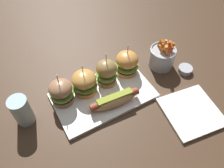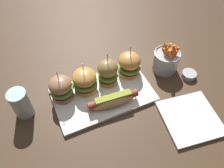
{
  "view_description": "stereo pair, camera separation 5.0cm",
  "coord_description": "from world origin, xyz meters",
  "px_view_note": "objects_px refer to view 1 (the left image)",
  "views": [
    {
      "loc": [
        -0.23,
        -0.46,
        0.71
      ],
      "look_at": [
        0.04,
        0.0,
        0.05
      ],
      "focal_mm": 36.3,
      "sensor_mm": 36.0,
      "label": 1
    },
    {
      "loc": [
        -0.18,
        -0.49,
        0.71
      ],
      "look_at": [
        0.04,
        0.0,
        0.05
      ],
      "focal_mm": 36.3,
      "sensor_mm": 36.0,
      "label": 2
    }
  ],
  "objects_px": {
    "hot_dog": "(115,100)",
    "slider_far_right": "(127,63)",
    "slider_far_left": "(61,92)",
    "water_glass": "(22,111)",
    "platter_main": "(104,95)",
    "fries_bucket": "(162,57)",
    "slider_center_right": "(107,72)",
    "side_plate": "(191,112)",
    "sauce_ramekin": "(185,69)",
    "slider_center_left": "(84,82)"
  },
  "relations": [
    {
      "from": "hot_dog",
      "to": "slider_far_right",
      "type": "xyz_separation_m",
      "value": [
        0.12,
        0.12,
        0.02
      ]
    },
    {
      "from": "slider_far_left",
      "to": "water_glass",
      "type": "distance_m",
      "value": 0.15
    },
    {
      "from": "platter_main",
      "to": "fries_bucket",
      "type": "xyz_separation_m",
      "value": [
        0.3,
        0.03,
        0.04
      ]
    },
    {
      "from": "slider_center_right",
      "to": "side_plate",
      "type": "bearing_deg",
      "value": -53.49
    },
    {
      "from": "slider_center_right",
      "to": "sauce_ramekin",
      "type": "xyz_separation_m",
      "value": [
        0.32,
        -0.1,
        -0.06
      ]
    },
    {
      "from": "fries_bucket",
      "to": "water_glass",
      "type": "height_order",
      "value": "fries_bucket"
    },
    {
      "from": "hot_dog",
      "to": "slider_center_left",
      "type": "bearing_deg",
      "value": 121.11
    },
    {
      "from": "fries_bucket",
      "to": "water_glass",
      "type": "xyz_separation_m",
      "value": [
        -0.58,
        0.02,
        0.01
      ]
    },
    {
      "from": "hot_dog",
      "to": "platter_main",
      "type": "bearing_deg",
      "value": 105.28
    },
    {
      "from": "slider_center_right",
      "to": "side_plate",
      "type": "height_order",
      "value": "slider_center_right"
    },
    {
      "from": "fries_bucket",
      "to": "side_plate",
      "type": "bearing_deg",
      "value": -101.47
    },
    {
      "from": "slider_far_right",
      "to": "slider_center_left",
      "type": "bearing_deg",
      "value": -177.55
    },
    {
      "from": "slider_far_left",
      "to": "sauce_ramekin",
      "type": "height_order",
      "value": "slider_far_left"
    },
    {
      "from": "platter_main",
      "to": "slider_center_left",
      "type": "height_order",
      "value": "slider_center_left"
    },
    {
      "from": "fries_bucket",
      "to": "side_plate",
      "type": "xyz_separation_m",
      "value": [
        -0.05,
        -0.25,
        -0.04
      ]
    },
    {
      "from": "platter_main",
      "to": "side_plate",
      "type": "bearing_deg",
      "value": -42.38
    },
    {
      "from": "slider_far_left",
      "to": "side_plate",
      "type": "height_order",
      "value": "slider_far_left"
    },
    {
      "from": "platter_main",
      "to": "slider_center_right",
      "type": "relative_size",
      "value": 2.48
    },
    {
      "from": "fries_bucket",
      "to": "sauce_ramekin",
      "type": "distance_m",
      "value": 0.11
    },
    {
      "from": "slider_far_right",
      "to": "sauce_ramekin",
      "type": "xyz_separation_m",
      "value": [
        0.22,
        -0.11,
        -0.05
      ]
    },
    {
      "from": "fries_bucket",
      "to": "slider_far_left",
      "type": "bearing_deg",
      "value": 176.9
    },
    {
      "from": "hot_dog",
      "to": "side_plate",
      "type": "relative_size",
      "value": 0.99
    },
    {
      "from": "platter_main",
      "to": "fries_bucket",
      "type": "distance_m",
      "value": 0.3
    },
    {
      "from": "side_plate",
      "to": "slider_far_left",
      "type": "bearing_deg",
      "value": 144.57
    },
    {
      "from": "slider_far_right",
      "to": "fries_bucket",
      "type": "bearing_deg",
      "value": -11.66
    },
    {
      "from": "slider_far_left",
      "to": "sauce_ramekin",
      "type": "distance_m",
      "value": 0.52
    },
    {
      "from": "hot_dog",
      "to": "side_plate",
      "type": "xyz_separation_m",
      "value": [
        0.23,
        -0.16,
        -0.03
      ]
    },
    {
      "from": "slider_center_left",
      "to": "slider_center_right",
      "type": "bearing_deg",
      "value": -1.25
    },
    {
      "from": "platter_main",
      "to": "water_glass",
      "type": "height_order",
      "value": "water_glass"
    },
    {
      "from": "hot_dog",
      "to": "slider_center_left",
      "type": "distance_m",
      "value": 0.13
    },
    {
      "from": "slider_center_right",
      "to": "side_plate",
      "type": "relative_size",
      "value": 0.79
    },
    {
      "from": "water_glass",
      "to": "slider_center_left",
      "type": "bearing_deg",
      "value": 1.57
    },
    {
      "from": "slider_far_left",
      "to": "fries_bucket",
      "type": "bearing_deg",
      "value": -3.1
    },
    {
      "from": "slider_far_left",
      "to": "fries_bucket",
      "type": "xyz_separation_m",
      "value": [
        0.44,
        -0.02,
        -0.01
      ]
    },
    {
      "from": "sauce_ramekin",
      "to": "water_glass",
      "type": "xyz_separation_m",
      "value": [
        -0.65,
        0.1,
        0.05
      ]
    },
    {
      "from": "sauce_ramekin",
      "to": "fries_bucket",
      "type": "bearing_deg",
      "value": 129.35
    },
    {
      "from": "side_plate",
      "to": "slider_far_right",
      "type": "bearing_deg",
      "value": 110.12
    },
    {
      "from": "hot_dog",
      "to": "slider_center_right",
      "type": "relative_size",
      "value": 1.26
    },
    {
      "from": "side_plate",
      "to": "fries_bucket",
      "type": "bearing_deg",
      "value": 78.53
    },
    {
      "from": "sauce_ramekin",
      "to": "slider_far_right",
      "type": "bearing_deg",
      "value": 152.91
    },
    {
      "from": "slider_far_left",
      "to": "slider_center_right",
      "type": "distance_m",
      "value": 0.18
    },
    {
      "from": "water_glass",
      "to": "side_plate",
      "type": "bearing_deg",
      "value": -26.77
    },
    {
      "from": "sauce_ramekin",
      "to": "slider_far_left",
      "type": "bearing_deg",
      "value": 168.24
    },
    {
      "from": "slider_center_left",
      "to": "sauce_ramekin",
      "type": "relative_size",
      "value": 2.35
    },
    {
      "from": "platter_main",
      "to": "slider_far_left",
      "type": "height_order",
      "value": "slider_far_left"
    },
    {
      "from": "hot_dog",
      "to": "slider_far_left",
      "type": "xyz_separation_m",
      "value": [
        -0.16,
        0.11,
        0.02
      ]
    },
    {
      "from": "slider_center_right",
      "to": "slider_far_right",
      "type": "distance_m",
      "value": 0.1
    },
    {
      "from": "hot_dog",
      "to": "slider_center_left",
      "type": "xyz_separation_m",
      "value": [
        -0.07,
        0.11,
        0.02
      ]
    },
    {
      "from": "hot_dog",
      "to": "side_plate",
      "type": "height_order",
      "value": "hot_dog"
    },
    {
      "from": "side_plate",
      "to": "platter_main",
      "type": "bearing_deg",
      "value": 137.62
    }
  ]
}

